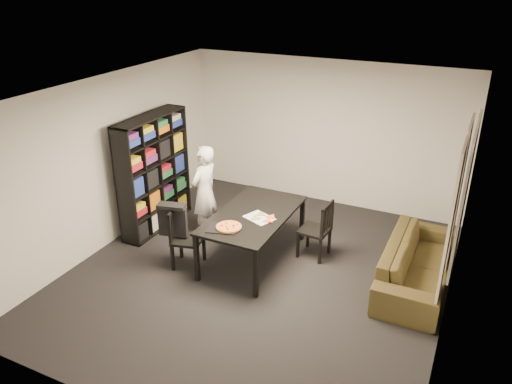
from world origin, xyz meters
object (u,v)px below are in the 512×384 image
at_px(person, 204,192).
at_px(pepperoni_pizza, 229,227).
at_px(chair_right, 320,227).
at_px(baking_tray, 222,228).
at_px(bookshelf, 154,173).
at_px(sofa, 417,263).
at_px(chair_left, 182,234).
at_px(dining_table, 253,218).

bearing_deg(person, pepperoni_pizza, 53.75).
height_order(chair_right, baking_tray, chair_right).
relative_size(bookshelf, sofa, 0.91).
distance_m(chair_right, person, 1.90).
bearing_deg(chair_left, dining_table, -69.01).
relative_size(baking_tray, sofa, 0.19).
bearing_deg(chair_left, sofa, -86.35).
bearing_deg(person, baking_tray, 49.91).
bearing_deg(person, bookshelf, -79.28).
distance_m(chair_right, sofa, 1.44).
xyz_separation_m(chair_right, baking_tray, (-1.05, -1.05, 0.24)).
bearing_deg(chair_left, baking_tray, -103.20).
height_order(dining_table, pepperoni_pizza, pepperoni_pizza).
xyz_separation_m(baking_tray, pepperoni_pizza, (0.08, 0.04, 0.02)).
distance_m(chair_right, baking_tray, 1.51).
distance_m(dining_table, chair_left, 1.05).
distance_m(chair_left, baking_tray, 0.71).
distance_m(chair_left, chair_right, 2.02).
xyz_separation_m(person, pepperoni_pizza, (0.90, -0.86, 0.01)).
bearing_deg(bookshelf, dining_table, -7.92).
xyz_separation_m(chair_left, chair_right, (1.72, 1.06, -0.00)).
height_order(person, baking_tray, person).
relative_size(dining_table, chair_left, 2.00).
xyz_separation_m(bookshelf, pepperoni_pizza, (1.81, -0.81, -0.17)).
bearing_deg(pepperoni_pizza, chair_left, -176.45).
distance_m(chair_left, pepperoni_pizza, 0.79).
relative_size(chair_left, pepperoni_pizza, 2.56).
bearing_deg(baking_tray, chair_left, -179.25).
distance_m(dining_table, person, 1.06).
relative_size(person, sofa, 0.73).
bearing_deg(sofa, bookshelf, 91.89).
bearing_deg(person, chair_left, 17.15).
distance_m(bookshelf, pepperoni_pizza, 1.99).
bearing_deg(sofa, baking_tray, 111.79).
bearing_deg(dining_table, chair_left, -145.05).
bearing_deg(dining_table, sofa, 9.99).
bearing_deg(bookshelf, chair_left, -38.97).
bearing_deg(chair_right, sofa, 92.05).
xyz_separation_m(dining_table, chair_right, (0.87, 0.47, -0.17)).
height_order(bookshelf, chair_right, bookshelf).
height_order(dining_table, baking_tray, baking_tray).
height_order(dining_table, sofa, dining_table).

